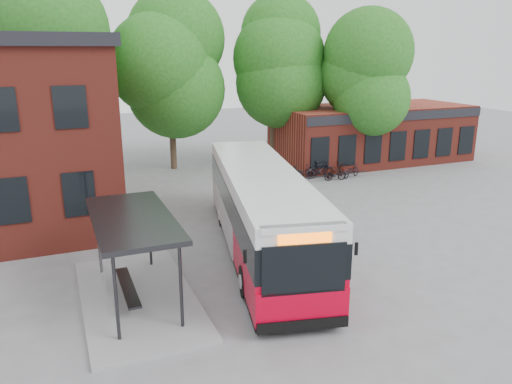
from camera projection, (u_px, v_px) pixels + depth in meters
name	position (u px, v px, depth m)	size (l,w,h in m)	color
ground	(254.00, 266.00, 18.87)	(100.00, 100.00, 0.00)	slate
shop_row	(372.00, 133.00, 36.26)	(14.00, 6.20, 4.00)	maroon
bus_shelter	(135.00, 258.00, 15.94)	(3.60, 7.00, 2.90)	#28282C
bike_rail	(331.00, 178.00, 31.11)	(5.20, 0.10, 0.38)	#28282C
tree_0	(57.00, 91.00, 29.38)	(7.92, 7.92, 11.00)	#1E5B18
tree_1	(171.00, 92.00, 32.92)	(7.92, 7.92, 10.40)	#1E5B18
tree_2	(273.00, 85.00, 34.51)	(7.92, 7.92, 11.00)	#1E5B18
tree_3	(367.00, 100.00, 33.03)	(7.04, 7.04, 9.28)	#1E5B18
city_bus	(261.00, 211.00, 19.86)	(2.81, 13.16, 3.34)	#C0001B
bicycle_0	(291.00, 181.00, 29.51)	(0.53, 1.51, 0.80)	black
bicycle_1	(290.00, 173.00, 30.94)	(0.46, 1.64, 0.99)	black
bicycle_2	(302.00, 173.00, 31.04)	(0.64, 1.83, 0.96)	black
bicycle_3	(321.00, 169.00, 31.67)	(0.51, 1.82, 1.10)	black
bicycle_4	(335.00, 171.00, 31.77)	(0.61, 1.74, 0.91)	#450D04
bicycle_5	(335.00, 174.00, 31.02)	(0.42, 1.47, 0.88)	black
bicycle_6	(351.00, 171.00, 31.83)	(0.58, 1.65, 0.87)	black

